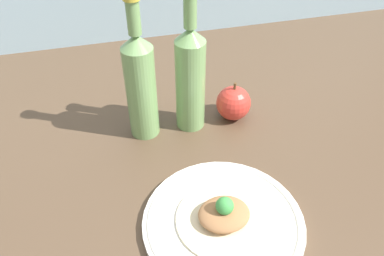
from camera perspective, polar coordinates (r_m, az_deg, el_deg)
The scene contains 6 objects.
ground_plane at distance 77.68cm, azimuth 3.35°, elevation -4.44°, with size 180.00×110.00×4.00cm, color brown.
plate at distance 64.00cm, azimuth 4.78°, elevation -14.06°, with size 26.78×26.78×1.56cm.
plated_food at distance 62.54cm, azimuth 4.87°, elevation -13.10°, with size 15.75×15.75×5.26cm.
cider_bottle_left at distance 73.82cm, azimuth -7.85°, elevation 6.69°, with size 6.08×6.08×30.03cm.
cider_bottle_right at distance 75.26cm, azimuth -0.26°, elevation 7.84°, with size 6.08×6.08×30.03cm.
apple at distance 82.45cm, azimuth 6.33°, elevation 3.80°, with size 7.60×7.60×9.05cm.
Camera 1 is at (-18.32, -51.78, 52.93)cm, focal length 35.00 mm.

